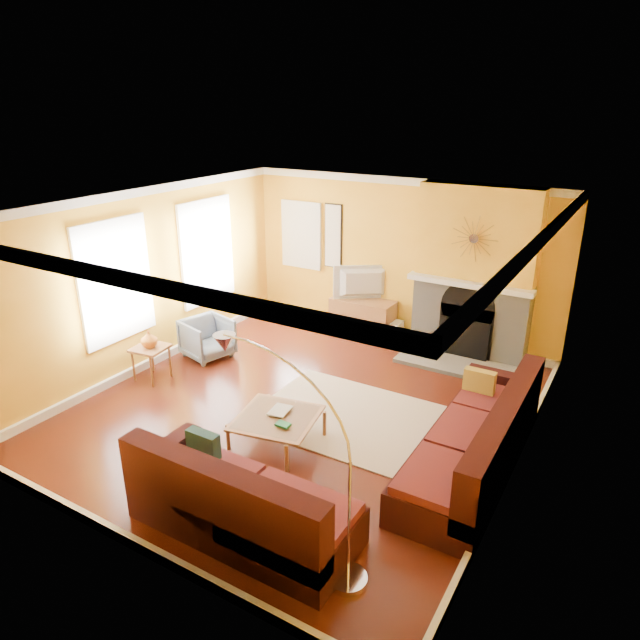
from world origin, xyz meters
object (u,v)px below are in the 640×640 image
Objects in this scene: coffee_table at (277,430)px; arc_lamp at (292,462)px; media_console at (363,316)px; armchair at (207,338)px; side_table at (152,363)px; sectional_sofa at (360,428)px.

coffee_table is 2.04m from arc_lamp.
media_console is 5.45m from arc_lamp.
coffee_table is at bearing -106.82° from armchair.
armchair is 1.38× the size of side_table.
media_console is at bearing 59.74° from side_table.
side_table is at bearing 153.03° from arc_lamp.
side_table is at bearing -120.26° from media_console.
arc_lamp is (1.17, -1.44, 0.84)m from coffee_table.
media_console reaches higher than coffee_table.
coffee_table is 0.45× the size of arc_lamp.
sectional_sofa is at bearing 7.71° from coffee_table.
armchair reaches higher than media_console.
sectional_sofa is 3.55× the size of media_console.
side_table is (-0.19, -1.01, -0.06)m from armchair.
media_console is at bearing 110.20° from arc_lamp.
armchair is 1.03m from side_table.
sectional_sofa is at bearing -96.36° from armchair.
side_table is 4.24m from arc_lamp.
media_console is 1.58× the size of armchair.
media_console is 3.68m from side_table.
sectional_sofa is 1.68m from arc_lamp.
sectional_sofa is at bearing 95.39° from arc_lamp.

